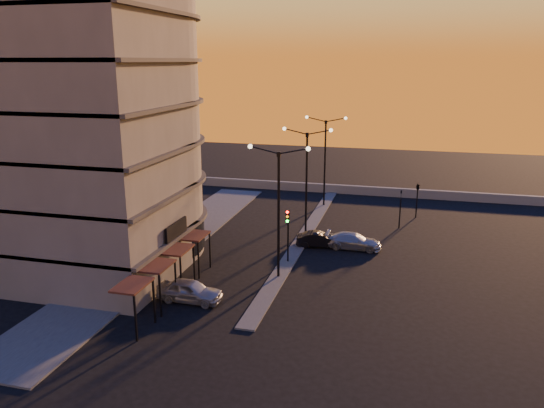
{
  "coord_description": "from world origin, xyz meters",
  "views": [
    {
      "loc": [
        8.46,
        -34.1,
        14.95
      ],
      "look_at": [
        -1.96,
        5.69,
        3.82
      ],
      "focal_mm": 35.0,
      "sensor_mm": 36.0,
      "label": 1
    }
  ],
  "objects": [
    {
      "name": "signal_east_b",
      "position": [
        9.5,
        18.0,
        3.1
      ],
      "size": [
        0.42,
        1.99,
        3.6
      ],
      "color": "black",
      "rests_on": "ground"
    },
    {
      "name": "car_sedan",
      "position": [
        1.71,
        7.17,
        0.62
      ],
      "size": [
        3.94,
        1.86,
        1.25
      ],
      "primitive_type": "imported",
      "rotation": [
        0.0,
        0.0,
        1.72
      ],
      "color": "black",
      "rests_on": "ground"
    },
    {
      "name": "car_hatchback",
      "position": [
        -4.58,
        -5.17,
        0.72
      ],
      "size": [
        4.29,
        1.82,
        1.45
      ],
      "primitive_type": "imported",
      "rotation": [
        0.0,
        0.0,
        1.54
      ],
      "color": "#A3A5AB",
      "rests_on": "ground"
    },
    {
      "name": "streetlamp_mid",
      "position": [
        0.0,
        10.0,
        5.59
      ],
      "size": [
        4.32,
        0.32,
        9.51
      ],
      "color": "black",
      "rests_on": "ground"
    },
    {
      "name": "streetlamp_near",
      "position": [
        0.0,
        0.0,
        5.59
      ],
      "size": [
        4.32,
        0.32,
        9.51
      ],
      "color": "black",
      "rests_on": "ground"
    },
    {
      "name": "sidewalk_west",
      "position": [
        -10.5,
        4.0,
        0.06
      ],
      "size": [
        5.0,
        40.0,
        0.12
      ],
      "primitive_type": "cube",
      "color": "#474744",
      "rests_on": "ground"
    },
    {
      "name": "streetlamp_far",
      "position": [
        0.0,
        20.0,
        5.59
      ],
      "size": [
        4.32,
        0.32,
        9.51
      ],
      "color": "black",
      "rests_on": "ground"
    },
    {
      "name": "median",
      "position": [
        0.0,
        10.0,
        0.06
      ],
      "size": [
        1.2,
        36.0,
        0.12
      ],
      "primitive_type": "cube",
      "color": "#474744",
      "rests_on": "ground"
    },
    {
      "name": "signal_east_a",
      "position": [
        8.0,
        14.0,
        1.93
      ],
      "size": [
        0.13,
        0.16,
        3.6
      ],
      "color": "black",
      "rests_on": "ground"
    },
    {
      "name": "parapet",
      "position": [
        2.0,
        26.0,
        0.5
      ],
      "size": [
        44.0,
        0.5,
        1.0
      ],
      "primitive_type": "cube",
      "color": "gray",
      "rests_on": "ground"
    },
    {
      "name": "car_wagon",
      "position": [
        4.5,
        7.42,
        0.66
      ],
      "size": [
        4.55,
        1.85,
        1.32
      ],
      "primitive_type": "imported",
      "rotation": [
        0.0,
        0.0,
        1.57
      ],
      "color": "#ADB1B5",
      "rests_on": "ground"
    },
    {
      "name": "ground",
      "position": [
        0.0,
        0.0,
        0.0
      ],
      "size": [
        120.0,
        120.0,
        0.0
      ],
      "primitive_type": "plane",
      "color": "black",
      "rests_on": "ground"
    },
    {
      "name": "traffic_light_main",
      "position": [
        0.0,
        2.87,
        2.89
      ],
      "size": [
        0.28,
        0.44,
        4.25
      ],
      "color": "black",
      "rests_on": "ground"
    },
    {
      "name": "building",
      "position": [
        -14.0,
        0.03,
        11.91
      ],
      "size": [
        14.35,
        17.08,
        25.0
      ],
      "color": "#635D57",
      "rests_on": "ground"
    }
  ]
}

